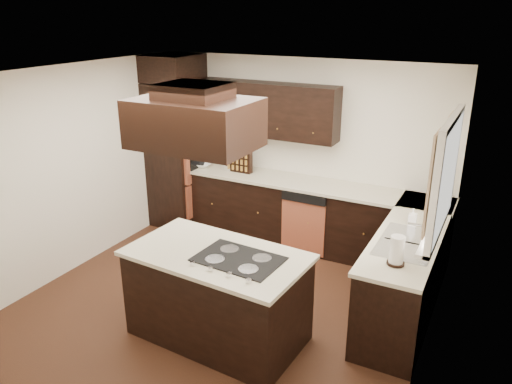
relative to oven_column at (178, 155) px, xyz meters
The scene contains 30 objects.
floor 2.68m from the oven_column, 43.85° to the right, with size 4.20×4.20×0.02m, color #59321E.
ceiling 2.86m from the oven_column, 43.85° to the right, with size 4.20×4.20×0.02m, color white.
wall_back 1.83m from the oven_column, 12.85° to the left, with size 4.20×0.02×2.50m, color white.
wall_front 4.21m from the oven_column, 65.05° to the right, with size 4.20×0.02×2.50m, color white.
wall_left 1.75m from the oven_column, 101.12° to the right, with size 0.02×4.20×2.50m, color white.
wall_right 4.25m from the oven_column, 23.70° to the right, with size 0.02×4.20×2.50m, color white.
oven_column is the anchor object (origin of this frame).
wall_oven_face 0.36m from the oven_column, ahead, with size 0.05×0.62×0.78m, color #B85C3D.
base_cabinets_back 1.92m from the oven_column, ahead, with size 2.93×0.60×0.88m, color black.
base_cabinets_right 3.72m from the oven_column, 12.69° to the right, with size 0.60×2.40×0.88m, color black.
countertop_back 1.82m from the oven_column, ahead, with size 2.93×0.63×0.04m, color beige.
countertop_right 3.65m from the oven_column, 12.74° to the right, with size 0.63×2.40×0.04m, color beige.
upper_cabinets 1.56m from the oven_column, ahead, with size 2.00×0.34×0.72m, color black.
dishwasher_front 2.21m from the oven_column, ahead, with size 0.60×0.05×0.72m, color #B85C3D.
window_frame 4.06m from the oven_column, 16.72° to the right, with size 0.06×1.32×1.12m, color white.
window_pane 4.08m from the oven_column, 16.61° to the right, with size 0.00×1.20×1.00m, color white.
curtain_left 4.15m from the oven_column, 22.59° to the right, with size 0.02×0.34×0.90m, color beige.
curtain_right 3.91m from the oven_column, 10.99° to the right, with size 0.02×0.34×0.90m, color beige.
sink_rim 3.76m from the oven_column, 17.90° to the right, with size 0.52×0.84×0.01m, color silver.
island 3.06m from the oven_column, 47.47° to the right, with size 1.64×0.90×0.88m, color black.
island_top 3.00m from the oven_column, 47.47° to the right, with size 1.70×0.96×0.04m, color beige.
cooktop 3.18m from the oven_column, 44.37° to the right, with size 0.78×0.52×0.01m, color black.
range_hood 3.13m from the oven_column, 50.26° to the right, with size 1.05×0.72×0.42m, color black.
hood_duct 3.24m from the oven_column, 50.26° to the right, with size 0.55×0.50×0.13m, color black.
blender_base 0.82m from the oven_column, ahead, with size 0.15×0.15×0.10m, color silver.
blender_pitcher 0.82m from the oven_column, ahead, with size 0.13×0.13×0.26m, color silver.
spice_rack 1.00m from the oven_column, ahead, with size 0.39×0.10×0.32m, color black.
mixing_bowl 0.43m from the oven_column, ahead, with size 0.24×0.24×0.06m, color white.
soap_bottle 3.61m from the oven_column, 11.28° to the right, with size 0.09×0.09×0.19m, color white.
paper_towel 3.94m from the oven_column, 24.84° to the right, with size 0.13×0.13×0.28m, color white.
Camera 1 is at (2.51, -4.07, 3.09)m, focal length 35.00 mm.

